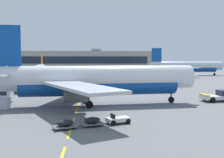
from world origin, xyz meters
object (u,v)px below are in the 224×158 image
object	(u,v)px
airliner_mid_left	(39,69)
fuel_service_truck	(24,85)
airliner_far_center	(186,67)
airliner_foreground	(96,80)
uld_cargo_container	(4,103)
baggage_train	(92,121)
pushback_tug	(220,96)

from	to	relation	value
airliner_mid_left	fuel_service_truck	distance (m)	50.97
airliner_mid_left	airliner_far_center	bearing A→B (deg)	8.50
airliner_foreground	uld_cargo_container	bearing A→B (deg)	-170.34
baggage_train	airliner_mid_left	bearing A→B (deg)	104.50
airliner_mid_left	uld_cargo_container	distance (m)	69.95
airliner_foreground	fuel_service_truck	bearing A→B (deg)	132.48
uld_cargo_container	airliner_mid_left	bearing A→B (deg)	96.56
baggage_train	uld_cargo_container	distance (m)	17.37
airliner_far_center	baggage_train	world-z (taller)	airliner_far_center
airliner_far_center	airliner_mid_left	bearing A→B (deg)	-171.50
airliner_foreground	baggage_train	distance (m)	14.30
pushback_tug	uld_cargo_container	xyz separation A→B (m)	(-34.83, -4.78, -0.10)
pushback_tug	baggage_train	xyz separation A→B (m)	(-21.86, -16.34, -0.38)
pushback_tug	fuel_service_truck	bearing A→B (deg)	158.84
fuel_service_truck	uld_cargo_container	distance (m)	18.99
airliner_mid_left	fuel_service_truck	bearing A→B (deg)	-82.85
pushback_tug	airliner_mid_left	xyz separation A→B (m)	(-42.81, 64.67, 2.28)
baggage_train	uld_cargo_container	xyz separation A→B (m)	(-12.96, 11.56, 0.28)
baggage_train	uld_cargo_container	world-z (taller)	uld_cargo_container
airliner_far_center	uld_cargo_container	bearing A→B (deg)	-124.45
uld_cargo_container	airliner_far_center	bearing A→B (deg)	55.55
airliner_foreground	fuel_service_truck	size ratio (longest dim) A/B	5.08
airliner_mid_left	uld_cargo_container	bearing A→B (deg)	-83.44
airliner_foreground	fuel_service_truck	distance (m)	22.62
airliner_mid_left	airliner_far_center	xyz separation A→B (m)	(61.98, 9.26, 0.69)
airliner_far_center	uld_cargo_container	size ratio (longest dim) A/B	20.63
pushback_tug	fuel_service_truck	world-z (taller)	fuel_service_truck
pushback_tug	airliner_far_center	distance (m)	76.44
airliner_foreground	baggage_train	bearing A→B (deg)	-92.42
uld_cargo_container	baggage_train	bearing A→B (deg)	-41.72
airliner_foreground	uld_cargo_container	distance (m)	14.10
fuel_service_truck	baggage_train	size ratio (longest dim) A/B	0.80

